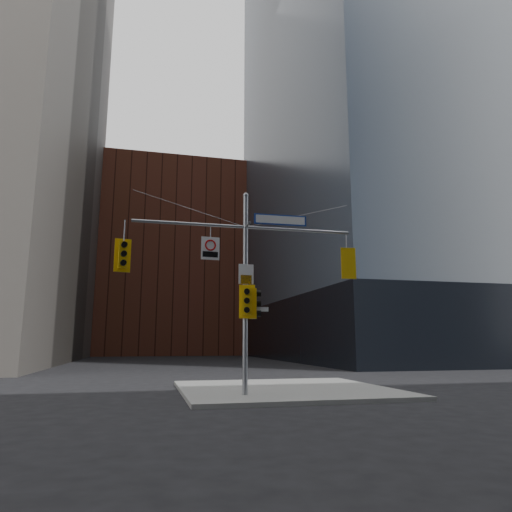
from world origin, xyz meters
name	(u,v)px	position (x,y,z in m)	size (l,w,h in m)	color
ground	(259,408)	(0.00, 0.00, 0.00)	(160.00, 160.00, 0.00)	black
sidewalk_corner	(284,390)	(2.00, 4.00, 0.07)	(8.00, 8.00, 0.15)	gray
tower_ne	(410,2)	(28.00, 32.00, 45.00)	(36.00, 36.00, 90.00)	#9BA2A6
podium_ne	(433,331)	(28.00, 32.00, 3.00)	(36.40, 36.40, 6.00)	black
brick_midrise	(171,263)	(0.00, 58.00, 14.00)	(26.00, 20.00, 28.00)	brown
signal_assembly	(245,270)	(0.00, 1.99, 4.42)	(8.00, 0.80, 7.30)	gray
traffic_light_west_arm	(123,255)	(-4.21, 2.01, 4.80)	(0.54, 0.48, 1.14)	#EAB00C
traffic_light_east_arm	(347,264)	(3.92, 1.99, 4.80)	(0.56, 0.47, 1.17)	#EAB00C
traffic_light_pole_side	(254,304)	(0.32, 1.99, 3.24)	(0.45, 0.38, 1.06)	#EAB00C
traffic_light_pole_front	(247,301)	(0.00, 1.73, 3.29)	(0.55, 0.51, 1.17)	#EAB00C
street_sign_blade	(280,220)	(1.32, 2.00, 6.35)	(1.99, 0.09, 0.39)	navy
regulatory_sign_arm	(210,248)	(-1.27, 1.97, 5.18)	(0.65, 0.11, 0.82)	silver
regulatory_sign_pole	(246,275)	(0.00, 1.88, 4.24)	(0.54, 0.06, 0.71)	silver
street_blade_ew	(258,309)	(0.45, 2.00, 3.04)	(0.78, 0.05, 0.16)	silver
street_blade_ns	(243,314)	(0.00, 2.45, 2.89)	(0.04, 0.78, 0.16)	#145926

